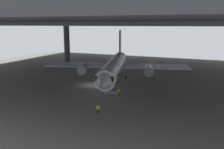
% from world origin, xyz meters
% --- Properties ---
extents(ground_plane, '(110.00, 110.00, 0.00)m').
position_xyz_m(ground_plane, '(0.00, 0.00, 0.00)').
color(ground_plane, gray).
extents(hangar_structure, '(121.00, 99.00, 15.39)m').
position_xyz_m(hangar_structure, '(-0.09, 13.77, 14.75)').
color(hangar_structure, '#4C4F54').
rests_on(hangar_structure, ground_plane).
extents(airplane_main, '(37.32, 37.85, 11.94)m').
position_xyz_m(airplane_main, '(3.24, 6.15, 3.54)').
color(airplane_main, white).
rests_on(airplane_main, ground_plane).
extents(boarding_stairs, '(4.52, 2.49, 4.76)m').
position_xyz_m(boarding_stairs, '(6.68, -3.92, 0.74)').
color(boarding_stairs, slate).
rests_on(boarding_stairs, ground_plane).
extents(crew_worker_near_nose, '(0.36, 0.50, 1.56)m').
position_xyz_m(crew_worker_near_nose, '(9.34, -15.45, 0.88)').
color(crew_worker_near_nose, '#232838').
rests_on(crew_worker_near_nose, ground_plane).
extents(crew_worker_by_stairs, '(0.31, 0.53, 1.73)m').
position_xyz_m(crew_worker_by_stairs, '(8.92, -5.58, 1.00)').
color(crew_worker_by_stairs, '#232838').
rests_on(crew_worker_by_stairs, ground_plane).
extents(baggage_tug, '(1.50, 2.32, 0.90)m').
position_xyz_m(baggage_tug, '(9.13, 18.48, 0.53)').
color(baggage_tug, yellow).
rests_on(baggage_tug, ground_plane).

